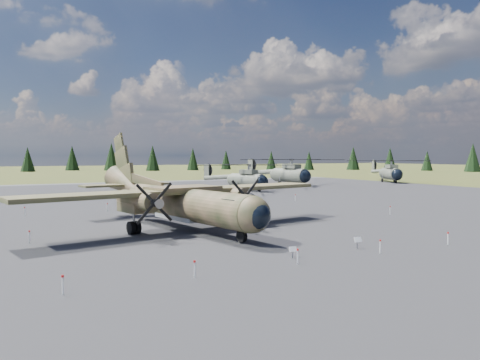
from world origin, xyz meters
name	(u,v)px	position (x,y,z in m)	size (l,w,h in m)	color
ground	(245,226)	(0.00, 0.00, 0.00)	(500.00, 500.00, 0.00)	#505023
apron	(199,213)	(0.00, 10.00, 0.00)	(120.00, 120.00, 0.04)	#5D5C61
transport_plane	(177,198)	(-5.42, 1.52, 2.49)	(26.24, 23.60, 8.65)	#333A1F
helicopter_near	(247,172)	(18.68, 34.30, 3.16)	(21.87, 22.47, 4.46)	slate
helicopter_mid	(290,167)	(32.77, 42.59, 3.73)	(24.10, 25.99, 5.26)	slate
helicopter_far	(391,167)	(58.35, 41.24, 3.48)	(25.64, 25.64, 4.91)	slate
info_placard_left	(293,250)	(-3.37, -12.10, 0.45)	(0.46, 0.26, 0.68)	gray
info_placard_right	(358,241)	(1.78, -11.77, 0.51)	(0.51, 0.28, 0.76)	gray
barrier_fence	(241,220)	(-0.46, -0.08, 0.51)	(33.12, 29.62, 0.85)	white
treeline	(187,169)	(-3.35, 4.73, 4.74)	(328.25, 327.61, 10.99)	black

